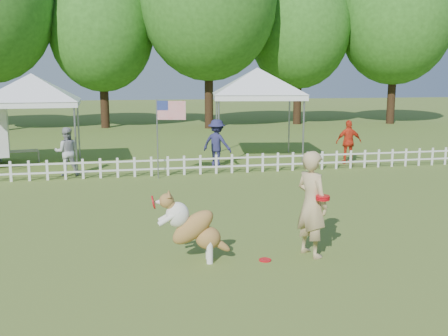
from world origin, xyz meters
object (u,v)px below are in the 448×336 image
object	(u,v)px
canopy_tent_right	(257,115)
spectator_a	(67,152)
canopy_tent_left	(34,122)
flag_pole	(157,139)
frisbee_on_turf	(265,260)
handler	(312,204)
dog	(194,227)
spectator_c	(349,142)
spectator_b	(217,143)

from	to	relation	value
canopy_tent_right	spectator_a	size ratio (longest dim) A/B	2.19
canopy_tent_left	flag_pole	distance (m)	4.73
frisbee_on_turf	flag_pole	size ratio (longest dim) A/B	0.09
handler	spectator_a	bearing A→B (deg)	9.19
canopy_tent_left	canopy_tent_right	bearing A→B (deg)	-0.55
handler	dog	distance (m)	1.98
frisbee_on_turf	canopy_tent_left	distance (m)	11.21
flag_pole	spectator_c	size ratio (longest dim) A/B	1.55
dog	canopy_tent_right	xyz separation A→B (m)	(3.78, 9.96, 1.03)
spectator_c	frisbee_on_turf	bearing A→B (deg)	65.46
spectator_b	canopy_tent_right	bearing A→B (deg)	-101.65
dog	spectator_b	world-z (taller)	spectator_b
flag_pole	canopy_tent_right	bearing A→B (deg)	52.44
dog	canopy_tent_right	size ratio (longest dim) A/B	0.36
canopy_tent_right	canopy_tent_left	bearing A→B (deg)	-168.75
spectator_b	spectator_c	xyz separation A→B (m)	(4.59, -0.29, -0.04)
dog	canopy_tent_right	distance (m)	10.70
dog	spectator_a	world-z (taller)	spectator_a
dog	spectator_a	size ratio (longest dim) A/B	0.79
spectator_a	canopy_tent_left	bearing A→B (deg)	-61.09
dog	canopy_tent_right	bearing A→B (deg)	74.88
canopy_tent_right	spectator_a	xyz separation A→B (m)	(-6.51, -2.02, -0.88)
frisbee_on_turf	canopy_tent_right	world-z (taller)	canopy_tent_right
dog	canopy_tent_left	size ratio (longest dim) A/B	0.39
canopy_tent_left	spectator_b	world-z (taller)	canopy_tent_left
flag_pole	spectator_b	world-z (taller)	flag_pole
spectator_b	spectator_c	size ratio (longest dim) A/B	1.05
canopy_tent_right	spectator_c	world-z (taller)	canopy_tent_right
spectator_c	flag_pole	bearing A→B (deg)	19.26
frisbee_on_turf	canopy_tent_right	xyz separation A→B (m)	(2.64, 10.15, 1.61)
canopy_tent_left	flag_pole	xyz separation A→B (m)	(3.83, -2.76, -0.34)
frisbee_on_turf	canopy_tent_right	size ratio (longest dim) A/B	0.06
spectator_a	spectator_c	size ratio (longest dim) A/B	0.98
handler	spectator_c	size ratio (longest dim) A/B	1.18
dog	spectator_c	bearing A→B (deg)	56.93
spectator_a	flag_pole	bearing A→B (deg)	155.31
handler	spectator_a	xyz separation A→B (m)	(-4.69, 8.04, -0.15)
handler	spectator_c	distance (m)	9.53
spectator_a	canopy_tent_right	bearing A→B (deg)	-167.12
dog	canopy_tent_left	world-z (taller)	canopy_tent_left
frisbee_on_turf	canopy_tent_left	world-z (taller)	canopy_tent_left
canopy_tent_left	canopy_tent_right	size ratio (longest dim) A/B	0.93
canopy_tent_left	spectator_c	xyz separation A→B (m)	(10.49, -1.49, -0.75)
canopy_tent_right	frisbee_on_turf	bearing A→B (deg)	-95.19
handler	dog	xyz separation A→B (m)	(-1.96, 0.09, -0.31)
dog	spectator_b	distance (m)	8.76
spectator_a	dog	bearing A→B (deg)	104.65
dog	flag_pole	distance (m)	6.98
handler	spectator_a	world-z (taller)	handler
spectator_b	spectator_c	distance (m)	4.60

